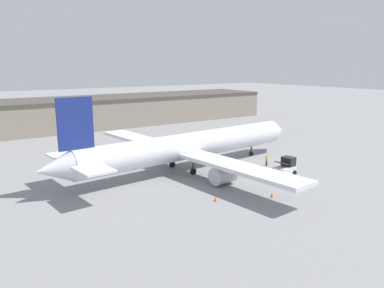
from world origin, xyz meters
name	(u,v)px	position (x,y,z in m)	size (l,w,h in m)	color
ground_plane	(192,169)	(0.00, 0.00, 0.00)	(400.00, 400.00, 0.00)	gray
terminal_building	(114,110)	(7.65, 46.79, 3.61)	(85.43, 17.27, 7.20)	gray
airplane	(187,147)	(-1.01, -0.09, 3.46)	(43.72, 41.73, 11.53)	silver
ground_crew_worker	(267,160)	(10.35, -5.06, 0.91)	(0.38, 0.38, 1.71)	#1E2338
baggage_tug	(227,167)	(2.48, -5.12, 1.03)	(2.89, 1.93, 2.29)	#2D2D33
belt_loader_truck	(286,167)	(8.81, -10.18, 1.18)	(3.26, 2.44, 2.55)	silver
safety_cone_near	(216,199)	(-5.52, -12.72, 0.28)	(0.36, 0.36, 0.55)	#EF590F
safety_cone_far	(272,195)	(0.75, -15.37, 0.28)	(0.36, 0.36, 0.55)	#EF590F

